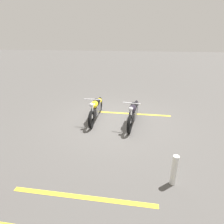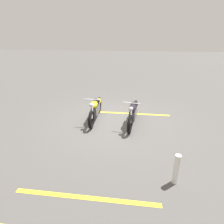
{
  "view_description": "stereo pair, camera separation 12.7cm",
  "coord_description": "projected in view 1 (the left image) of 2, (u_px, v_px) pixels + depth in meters",
  "views": [
    {
      "loc": [
        6.94,
        0.83,
        3.3
      ],
      "look_at": [
        0.69,
        0.0,
        0.65
      ],
      "focal_mm": 30.71,
      "sensor_mm": 36.0,
      "label": 1
    },
    {
      "loc": [
        6.95,
        0.7,
        3.3
      ],
      "look_at": [
        0.69,
        0.0,
        0.65
      ],
      "focal_mm": 30.71,
      "sensor_mm": 36.0,
      "label": 2
    }
  ],
  "objects": [
    {
      "name": "ground_plane",
      "position": [
        114.0,
        120.0,
        7.72
      ],
      "size": [
        60.0,
        60.0,
        0.0
      ],
      "primitive_type": "plane",
      "color": "#514F4C"
    },
    {
      "name": "motorcycle_bright_foreground",
      "position": [
        96.0,
        108.0,
        7.71
      ],
      "size": [
        2.23,
        0.62,
        1.04
      ],
      "rotation": [
        0.0,
        0.0,
        -0.01
      ],
      "color": "black",
      "rests_on": "ground"
    },
    {
      "name": "motorcycle_dark_foreground",
      "position": [
        133.0,
        112.0,
        7.32
      ],
      "size": [
        2.23,
        0.62,
        1.04
      ],
      "rotation": [
        0.0,
        0.0,
        -0.12
      ],
      "color": "black",
      "rests_on": "ground"
    },
    {
      "name": "bollard_post",
      "position": [
        174.0,
        170.0,
        4.36
      ],
      "size": [
        0.14,
        0.14,
        0.77
      ],
      "primitive_type": "cylinder",
      "color": "white",
      "rests_on": "ground"
    },
    {
      "name": "parking_stripe_near",
      "position": [
        133.0,
        114.0,
        8.33
      ],
      "size": [
        0.18,
        3.2,
        0.01
      ],
      "primitive_type": "cube",
      "rotation": [
        0.0,
        0.0,
        1.55
      ],
      "color": "yellow",
      "rests_on": "ground"
    },
    {
      "name": "parking_stripe_mid",
      "position": [
        83.0,
        197.0,
        4.13
      ],
      "size": [
        0.18,
        3.2,
        0.01
      ],
      "primitive_type": "cube",
      "rotation": [
        0.0,
        0.0,
        1.55
      ],
      "color": "yellow",
      "rests_on": "ground"
    }
  ]
}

